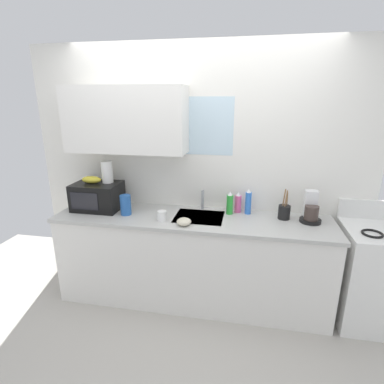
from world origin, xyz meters
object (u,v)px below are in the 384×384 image
(banana_bunch, at_px, (92,180))
(dish_soap_bottle_green, at_px, (230,204))
(microwave, at_px, (98,196))
(dish_soap_bottle_blue, at_px, (248,202))
(cereal_canister, at_px, (126,205))
(small_bowl, at_px, (184,222))
(paper_towel_roll, at_px, (107,172))
(utensil_crock, at_px, (284,212))
(dish_soap_bottle_pink, at_px, (238,203))
(stove_range, at_px, (374,275))
(coffee_maker, at_px, (311,210))
(mug_white, at_px, (162,216))

(banana_bunch, height_order, dish_soap_bottle_green, banana_bunch)
(microwave, xyz_separation_m, dish_soap_bottle_blue, (1.50, 0.14, -0.02))
(dish_soap_bottle_green, relative_size, dish_soap_bottle_blue, 0.89)
(cereal_canister, relative_size, small_bowl, 1.50)
(paper_towel_roll, distance_m, cereal_canister, 0.40)
(microwave, height_order, small_bowl, microwave)
(cereal_canister, bearing_deg, utensil_crock, 6.46)
(paper_towel_roll, xyz_separation_m, dish_soap_bottle_green, (1.23, 0.05, -0.27))
(dish_soap_bottle_pink, bearing_deg, small_bowl, -137.49)
(dish_soap_bottle_pink, xyz_separation_m, cereal_canister, (-1.07, -0.27, 0.00))
(microwave, distance_m, utensil_crock, 1.84)
(stove_range, height_order, coffee_maker, coffee_maker)
(dish_soap_bottle_green, bearing_deg, mug_white, -153.99)
(banana_bunch, relative_size, utensil_crock, 0.69)
(banana_bunch, bearing_deg, paper_towel_roll, 18.43)
(mug_white, bearing_deg, banana_bunch, 166.29)
(dish_soap_bottle_blue, bearing_deg, stove_range, -9.34)
(dish_soap_bottle_pink, relative_size, mug_white, 2.16)
(dish_soap_bottle_pink, bearing_deg, paper_towel_roll, -174.80)
(microwave, distance_m, banana_bunch, 0.18)
(stove_range, distance_m, microwave, 2.71)
(mug_white, height_order, small_bowl, mug_white)
(dish_soap_bottle_pink, bearing_deg, cereal_canister, -165.84)
(dish_soap_bottle_blue, bearing_deg, utensil_crock, -12.14)
(dish_soap_bottle_green, bearing_deg, coffee_maker, -3.44)
(paper_towel_roll, bearing_deg, banana_bunch, -161.57)
(coffee_maker, bearing_deg, microwave, -178.34)
(paper_towel_roll, distance_m, mug_white, 0.75)
(microwave, bearing_deg, paper_towel_roll, 27.17)
(dish_soap_bottle_blue, distance_m, cereal_canister, 1.19)
(cereal_canister, distance_m, small_bowl, 0.63)
(paper_towel_roll, relative_size, dish_soap_bottle_blue, 0.87)
(cereal_canister, height_order, mug_white, cereal_canister)
(mug_white, xyz_separation_m, small_bowl, (0.22, -0.06, -0.02))
(mug_white, bearing_deg, paper_towel_roll, 159.11)
(cereal_canister, bearing_deg, dish_soap_bottle_green, 11.59)
(coffee_maker, relative_size, dish_soap_bottle_blue, 1.11)
(dish_soap_bottle_blue, height_order, cereal_canister, dish_soap_bottle_blue)
(coffee_maker, height_order, small_bowl, coffee_maker)
(dish_soap_bottle_green, height_order, small_bowl, dish_soap_bottle_green)
(dish_soap_bottle_green, bearing_deg, utensil_crock, -3.70)
(dish_soap_bottle_pink, height_order, small_bowl, dish_soap_bottle_pink)
(banana_bunch, relative_size, small_bowl, 1.54)
(dish_soap_bottle_pink, bearing_deg, coffee_maker, -9.47)
(cereal_canister, bearing_deg, coffee_maker, 5.23)
(coffee_maker, distance_m, small_bowl, 1.16)
(dish_soap_bottle_blue, distance_m, utensil_crock, 0.35)
(stove_range, relative_size, dish_soap_bottle_green, 4.78)
(banana_bunch, bearing_deg, cereal_canister, -14.38)
(coffee_maker, height_order, mug_white, coffee_maker)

